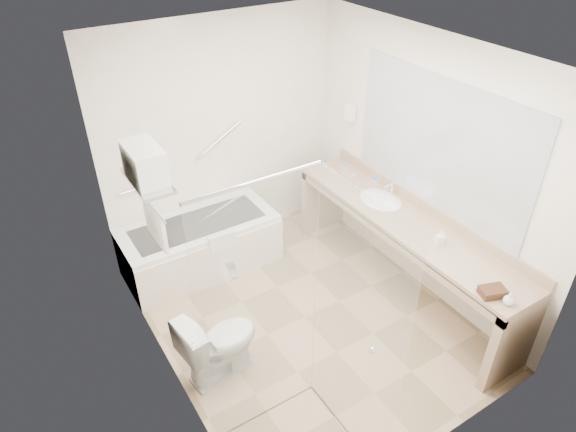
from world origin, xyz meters
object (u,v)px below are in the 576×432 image
vanity_counter (403,238)px  toilet (219,343)px  water_bottle_left (374,187)px  bathtub (201,245)px  amenity_basket (493,292)px

vanity_counter → toilet: vanity_counter is taller
vanity_counter → toilet: 2.00m
vanity_counter → water_bottle_left: (0.03, 0.51, 0.30)m
bathtub → vanity_counter: vanity_counter is taller
vanity_counter → amenity_basket: bearing=-98.2°
bathtub → water_bottle_left: size_ratio=7.70×
vanity_counter → amenity_basket: size_ratio=13.97×
vanity_counter → water_bottle_left: water_bottle_left is taller
bathtub → amenity_basket: amenity_basket is taller
amenity_basket → water_bottle_left: bearing=83.4°
bathtub → amenity_basket: 2.92m
water_bottle_left → bathtub: bearing=150.3°
bathtub → vanity_counter: size_ratio=0.59×
vanity_counter → amenity_basket: (-0.16, -1.12, 0.24)m
bathtub → vanity_counter: 2.09m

